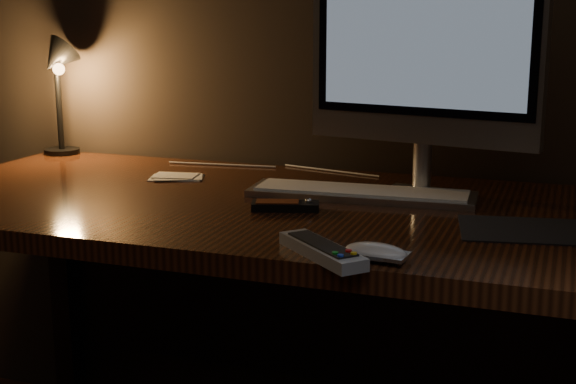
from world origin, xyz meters
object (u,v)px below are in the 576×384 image
(mouse, at_px, (376,254))
(desk_lamp, at_px, (58,75))
(keyboard, at_px, (361,193))
(monitor, at_px, (424,49))
(tv_remote, at_px, (322,250))
(media_remote, at_px, (285,206))
(desk, at_px, (280,251))

(mouse, distance_m, desk_lamp, 1.22)
(mouse, bearing_deg, desk_lamp, 154.85)
(keyboard, relative_size, mouse, 4.68)
(monitor, distance_m, tv_remote, 0.57)
(monitor, relative_size, tv_remote, 2.88)
(keyboard, xyz_separation_m, mouse, (0.13, -0.42, 0.00))
(tv_remote, bearing_deg, keyboard, 138.49)
(monitor, xyz_separation_m, mouse, (0.02, -0.47, -0.30))
(media_remote, distance_m, tv_remote, 0.32)
(desk, distance_m, media_remote, 0.20)
(keyboard, height_order, mouse, mouse)
(monitor, height_order, tv_remote, monitor)
(monitor, distance_m, keyboard, 0.32)
(keyboard, height_order, media_remote, media_remote)
(media_remote, height_order, tv_remote, tv_remote)
(monitor, bearing_deg, mouse, -77.03)
(monitor, distance_m, mouse, 0.56)
(mouse, relative_size, desk_lamp, 0.31)
(keyboard, bearing_deg, monitor, 18.09)
(desk, xyz_separation_m, tv_remote, (0.22, -0.41, 0.14))
(mouse, bearing_deg, desk, 134.24)
(media_remote, bearing_deg, tv_remote, -76.76)
(media_remote, bearing_deg, mouse, -64.07)
(tv_remote, distance_m, desk_lamp, 1.16)
(desk, xyz_separation_m, mouse, (0.31, -0.40, 0.14))
(desk, bearing_deg, keyboard, 9.13)
(desk, height_order, mouse, mouse)
(mouse, relative_size, media_remote, 0.72)
(tv_remote, xyz_separation_m, desk_lamp, (-0.94, 0.64, 0.21))
(monitor, relative_size, mouse, 5.10)
(media_remote, relative_size, desk_lamp, 0.43)
(desk, distance_m, mouse, 0.52)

